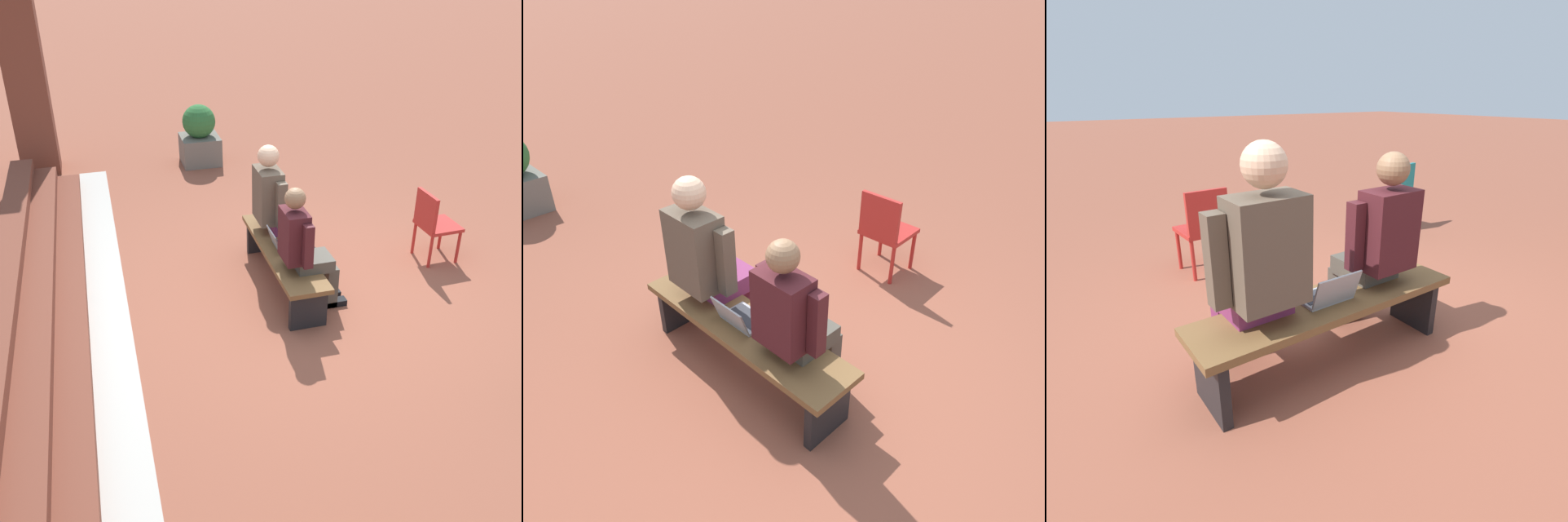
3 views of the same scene
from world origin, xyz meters
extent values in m
plane|color=brown|center=(0.00, 0.00, 0.00)|extent=(60.00, 60.00, 0.00)
cube|color=#B7B2A8|center=(0.26, 2.04, 0.00)|extent=(7.87, 0.40, 0.01)
cube|color=brown|center=(0.26, 2.69, 0.07)|extent=(7.07, 0.90, 0.15)
cube|color=brown|center=(0.26, 2.84, 0.22)|extent=(7.07, 0.60, 0.15)
cube|color=brown|center=(0.26, 2.99, 0.38)|extent=(7.07, 0.30, 0.15)
cube|color=brown|center=(4.51, 2.79, 1.49)|extent=(0.56, 0.56, 2.98)
cube|color=brown|center=(0.26, 0.18, 0.42)|extent=(1.80, 0.44, 0.05)
cube|color=black|center=(-0.54, 0.18, 0.20)|extent=(0.06, 0.37, 0.40)
cube|color=black|center=(1.06, 0.18, 0.20)|extent=(0.06, 0.37, 0.40)
cube|color=#4C473D|center=(-0.17, 0.02, 0.51)|extent=(0.31, 0.37, 0.13)
cube|color=#4C473D|center=(-0.26, -0.17, 0.23)|extent=(0.10, 0.11, 0.45)
cube|color=black|center=(-0.26, -0.22, 0.03)|extent=(0.10, 0.22, 0.06)
cube|color=#4C473D|center=(-0.09, -0.17, 0.23)|extent=(0.10, 0.11, 0.45)
cube|color=black|center=(-0.09, -0.22, 0.03)|extent=(0.10, 0.22, 0.06)
cube|color=#47191E|center=(-0.17, 0.22, 0.83)|extent=(0.35, 0.22, 0.52)
cube|color=#195133|center=(-0.17, 0.10, 0.79)|extent=(0.05, 0.01, 0.31)
cube|color=#47191E|center=(-0.40, 0.16, 0.81)|extent=(0.08, 0.09, 0.44)
cube|color=#47191E|center=(0.05, 0.16, 0.81)|extent=(0.08, 0.09, 0.44)
sphere|color=#8C6647|center=(-0.17, 0.22, 1.22)|extent=(0.20, 0.20, 0.20)
cube|color=#7F2D5B|center=(0.71, -0.01, 0.51)|extent=(0.36, 0.42, 0.15)
cube|color=#7F2D5B|center=(0.61, -0.22, 0.23)|extent=(0.12, 0.13, 0.45)
cube|color=black|center=(0.61, -0.28, 0.04)|extent=(0.12, 0.25, 0.07)
cube|color=#7F2D5B|center=(0.80, -0.22, 0.23)|extent=(0.12, 0.13, 0.45)
cube|color=black|center=(0.80, -0.28, 0.04)|extent=(0.12, 0.25, 0.07)
cube|color=brown|center=(0.71, 0.22, 0.88)|extent=(0.40, 0.25, 0.59)
cube|color=brown|center=(0.46, 0.15, 0.86)|extent=(0.09, 0.10, 0.50)
cube|color=brown|center=(0.96, 0.15, 0.86)|extent=(0.09, 0.10, 0.50)
sphere|color=#DBAD89|center=(0.71, 0.22, 1.32)|extent=(0.23, 0.23, 0.23)
cube|color=#9EA0A5|center=(0.28, 0.14, 0.46)|extent=(0.32, 0.22, 0.02)
cube|color=#2D2D33|center=(0.28, 0.13, 0.47)|extent=(0.29, 0.15, 0.00)
cube|color=#9EA0A5|center=(0.28, 0.28, 0.57)|extent=(0.32, 0.07, 0.19)
cube|color=#33519E|center=(0.28, 0.27, 0.57)|extent=(0.28, 0.06, 0.17)
cube|color=red|center=(0.36, -1.71, 0.42)|extent=(0.44, 0.44, 0.04)
cube|color=red|center=(0.35, -1.52, 0.64)|extent=(0.40, 0.05, 0.40)
cylinder|color=red|center=(0.18, -1.89, 0.20)|extent=(0.04, 0.04, 0.40)
cylinder|color=red|center=(0.54, -1.88, 0.20)|extent=(0.04, 0.04, 0.40)
cylinder|color=red|center=(0.17, -1.53, 0.20)|extent=(0.04, 0.04, 0.40)
cylinder|color=red|center=(0.53, -1.52, 0.20)|extent=(0.04, 0.04, 0.40)
cube|color=#6B665B|center=(4.17, 0.33, 0.22)|extent=(0.60, 0.60, 0.44)
sphere|color=#2D6B33|center=(4.17, 0.33, 0.68)|extent=(0.52, 0.52, 0.52)
camera|label=1|loc=(-5.09, 1.94, 3.53)|focal=42.00mm
camera|label=2|loc=(-1.92, 1.94, 2.74)|focal=35.00mm
camera|label=3|loc=(1.66, 1.94, 1.63)|focal=28.00mm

